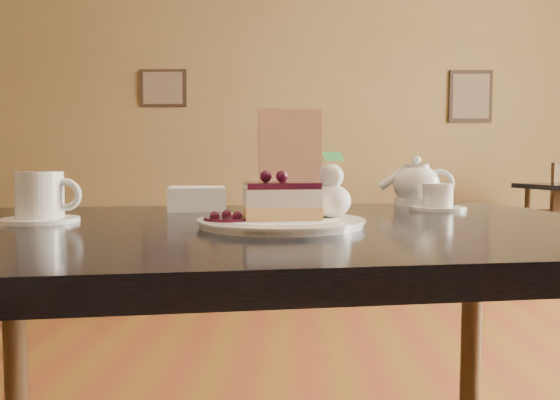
{
  "coord_description": "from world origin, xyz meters",
  "views": [
    {
      "loc": [
        -0.06,
        -0.96,
        0.9
      ],
      "look_at": [
        -0.08,
        -0.1,
        0.84
      ],
      "focal_mm": 35.0,
      "sensor_mm": 36.0,
      "label": 1
    }
  ],
  "objects_px": {
    "cheesecake_slice": "(281,201)",
    "tea_set": "(420,188)",
    "main_table": "(277,268)",
    "coffee_set": "(41,200)",
    "dessert_plate": "(281,223)"
  },
  "relations": [
    {
      "from": "main_table",
      "to": "coffee_set",
      "type": "xyz_separation_m",
      "value": [
        -0.43,
        -0.0,
        0.12
      ]
    },
    {
      "from": "main_table",
      "to": "tea_set",
      "type": "distance_m",
      "value": 0.52
    },
    {
      "from": "dessert_plate",
      "to": "coffee_set",
      "type": "relative_size",
      "value": 1.9
    },
    {
      "from": "dessert_plate",
      "to": "cheesecake_slice",
      "type": "relative_size",
      "value": 1.98
    },
    {
      "from": "cheesecake_slice",
      "to": "main_table",
      "type": "bearing_deg",
      "value": 90.0
    },
    {
      "from": "cheesecake_slice",
      "to": "tea_set",
      "type": "xyz_separation_m",
      "value": [
        0.33,
        0.43,
        0.0
      ]
    },
    {
      "from": "main_table",
      "to": "dessert_plate",
      "type": "height_order",
      "value": "dessert_plate"
    },
    {
      "from": "cheesecake_slice",
      "to": "coffee_set",
      "type": "distance_m",
      "value": 0.44
    },
    {
      "from": "dessert_plate",
      "to": "cheesecake_slice",
      "type": "xyz_separation_m",
      "value": [
        0.0,
        0.0,
        0.04
      ]
    },
    {
      "from": "main_table",
      "to": "cheesecake_slice",
      "type": "xyz_separation_m",
      "value": [
        0.01,
        -0.05,
        0.13
      ]
    },
    {
      "from": "cheesecake_slice",
      "to": "tea_set",
      "type": "height_order",
      "value": "tea_set"
    },
    {
      "from": "cheesecake_slice",
      "to": "coffee_set",
      "type": "xyz_separation_m",
      "value": [
        -0.44,
        0.05,
        -0.0
      ]
    },
    {
      "from": "dessert_plate",
      "to": "cheesecake_slice",
      "type": "bearing_deg",
      "value": 26.57
    },
    {
      "from": "main_table",
      "to": "coffee_set",
      "type": "bearing_deg",
      "value": 170.06
    },
    {
      "from": "dessert_plate",
      "to": "coffee_set",
      "type": "xyz_separation_m",
      "value": [
        -0.44,
        0.05,
        0.04
      ]
    }
  ]
}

